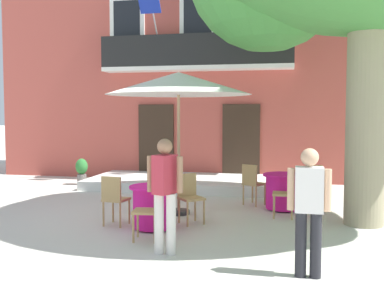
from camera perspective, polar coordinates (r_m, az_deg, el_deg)
ground_plane at (r=9.12m, az=-4.19°, el=-9.06°), size 120.00×120.00×0.00m
building_facade at (r=15.85m, az=2.17°, el=10.04°), size 13.00×5.09×7.50m
entrance_step_platform at (r=12.72m, az=-0.34°, el=-4.80°), size 5.47×2.50×0.25m
cafe_table_near_tree at (r=8.19m, az=-4.74°, el=-7.74°), size 0.86×0.86×0.76m
cafe_chair_near_tree_0 at (r=7.42m, az=-5.16°, el=-7.87°), size 0.44×0.44×0.91m
cafe_chair_near_tree_1 at (r=8.55m, az=-0.31°, el=-6.30°), size 0.56×0.56×0.91m
cafe_chair_near_tree_2 at (r=8.43m, az=-9.63°, el=-6.49°), size 0.45×0.45×0.91m
cafe_table_middle at (r=9.90m, az=11.28°, el=-5.78°), size 0.86×0.86×0.76m
cafe_chair_middle_0 at (r=10.23m, az=15.10°, el=-4.75°), size 0.52×0.52×0.91m
cafe_chair_middle_1 at (r=10.23m, az=7.49°, el=-4.65°), size 0.55×0.55×0.91m
cafe_chair_middle_2 at (r=9.14m, az=11.72°, el=-5.72°), size 0.40×0.40×0.91m
cafe_umbrella at (r=9.19m, az=-1.68°, el=7.44°), size 2.90×2.90×2.85m
ground_planter_left at (r=13.46m, az=-13.53°, el=-3.17°), size 0.34×0.34×0.75m
pedestrian_near_entrance at (r=5.87m, az=14.30°, el=-7.35°), size 0.53×0.22×1.61m
pedestrian_mid_plaza at (r=6.63m, az=-3.38°, el=-5.62°), size 0.53×0.40×1.67m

